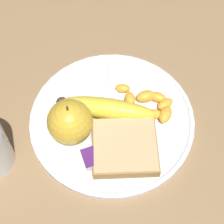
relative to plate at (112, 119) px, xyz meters
The scene contains 14 objects.
ground_plane 0.01m from the plate, ahead, with size 3.00×3.00×0.00m, color olive.
plate is the anchor object (origin of this frame).
apple 0.08m from the plate, behind, with size 0.07×0.07×0.08m.
banana 0.03m from the plate, 126.48° to the left, with size 0.16×0.11×0.04m.
bread_slice 0.07m from the plate, 85.77° to the right, with size 0.13×0.12×0.02m.
fork 0.02m from the plate, 36.63° to the left, with size 0.05×0.16×0.00m.
jam_packet 0.08m from the plate, 127.13° to the right, with size 0.04×0.03×0.02m.
orange_segment_0 0.07m from the plate, 16.57° to the right, with size 0.03×0.03×0.02m.
orange_segment_1 0.07m from the plate, 14.23° to the left, with size 0.04×0.02×0.02m.
orange_segment_2 0.05m from the plate, 27.27° to the left, with size 0.03×0.03×0.02m.
orange_segment_3 0.09m from the plate, 17.91° to the right, with size 0.04×0.04×0.02m.
orange_segment_4 0.10m from the plate, ahead, with size 0.03×0.03×0.02m.
orange_segment_5 0.09m from the plate, ahead, with size 0.03×0.03×0.02m.
orange_segment_6 0.06m from the plate, 52.70° to the left, with size 0.03×0.03×0.01m.
Camera 1 is at (-0.10, -0.31, 0.57)m, focal length 60.00 mm.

